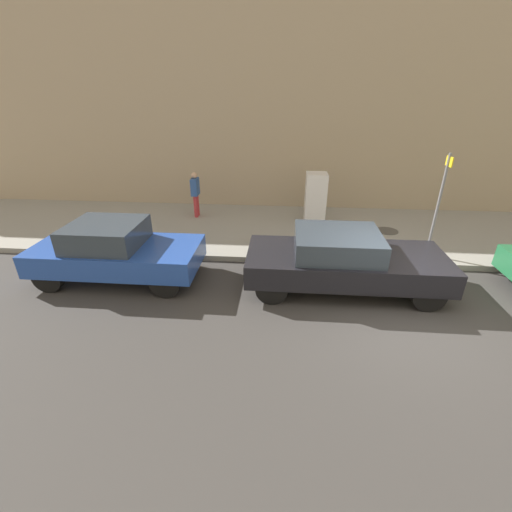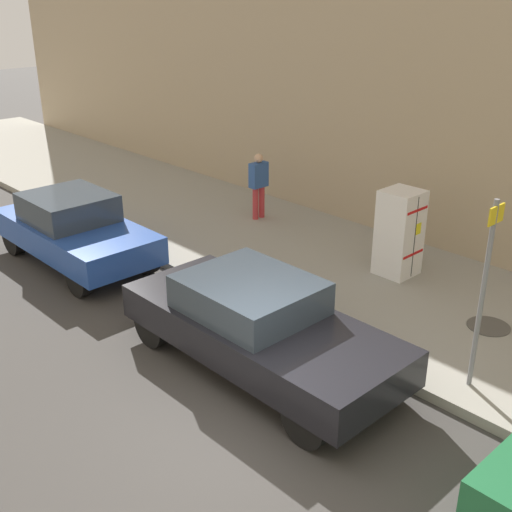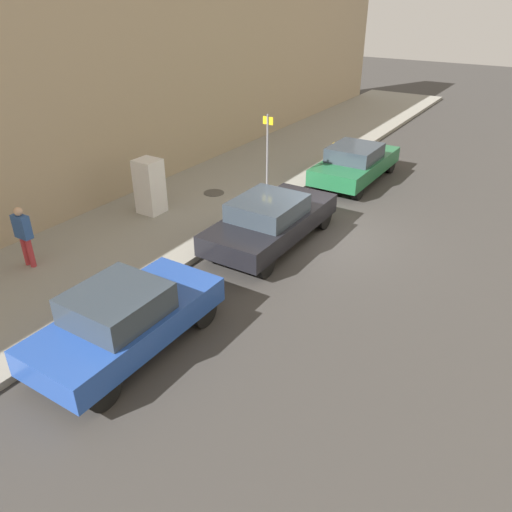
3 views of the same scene
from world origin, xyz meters
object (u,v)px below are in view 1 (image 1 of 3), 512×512
street_sign_post (439,202)px  parked_hatchback_blue (115,251)px  discarded_refrigerator (315,198)px  pedestrian_walking_far (195,192)px  parked_sedan_dark (343,260)px

street_sign_post → parked_hatchback_blue: bearing=-78.2°
discarded_refrigerator → parked_hatchback_blue: 6.55m
pedestrian_walking_far → parked_sedan_dark: size_ratio=0.35×
discarded_refrigerator → parked_hatchback_blue: (4.09, -5.11, -0.26)m
discarded_refrigerator → street_sign_post: street_sign_post is taller
discarded_refrigerator → pedestrian_walking_far: size_ratio=1.06×
pedestrian_walking_far → parked_hatchback_blue: (4.35, -0.94, -0.32)m
street_sign_post → pedestrian_walking_far: street_sign_post is taller
pedestrian_walking_far → discarded_refrigerator: bearing=54.7°
street_sign_post → parked_sedan_dark: street_sign_post is taller
street_sign_post → parked_hatchback_blue: street_sign_post is taller
parked_hatchback_blue → discarded_refrigerator: bearing=128.7°
pedestrian_walking_far → parked_hatchback_blue: size_ratio=0.40×
street_sign_post → pedestrian_walking_far: 7.63m
discarded_refrigerator → street_sign_post: (2.41, 2.95, 0.69)m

